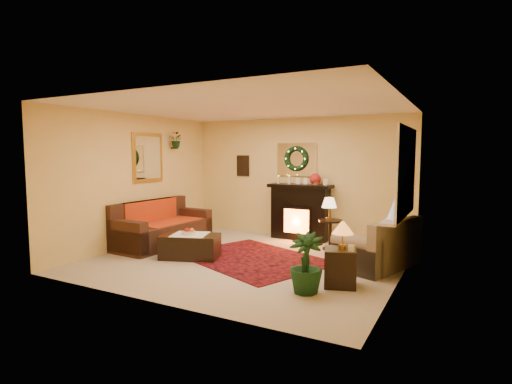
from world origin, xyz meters
The scene contains 31 objects.
floor centered at (0.00, 0.00, 0.00)m, with size 5.00×5.00×0.00m, color beige.
ceiling centered at (0.00, 0.00, 2.60)m, with size 5.00×5.00×0.00m, color white.
wall_back centered at (0.00, 2.25, 1.30)m, with size 5.00×5.00×0.00m, color #EFD88C.
wall_front centered at (0.00, -2.25, 1.30)m, with size 5.00×5.00×0.00m, color #EFD88C.
wall_left centered at (-2.50, 0.00, 1.30)m, with size 4.50×4.50×0.00m, color #EFD88C.
wall_right centered at (2.50, 0.00, 1.30)m, with size 4.50×4.50×0.00m, color #EFD88C.
area_rug centered at (0.05, 0.13, 0.01)m, with size 2.47×1.85×0.01m, color #3E0B09.
sofa centered at (-2.04, 0.21, 0.43)m, with size 0.91×2.06×0.89m, color brown.
red_throw centered at (-2.07, 0.36, 0.46)m, with size 0.87×1.41×0.02m, color #C70500.
fireplace centered at (0.17, 2.04, 0.55)m, with size 1.21×0.38×1.11m, color black.
poinsettia centered at (0.50, 2.05, 1.30)m, with size 0.24×0.24×0.24m, color red.
mantel_candle_a centered at (-0.32, 1.98, 1.26)m, with size 0.05×0.05×0.16m, color white.
mantel_candle_b centered at (-0.07, 2.00, 1.26)m, with size 0.06×0.06×0.18m, color silver.
mantel_mirror centered at (0.00, 2.23, 1.70)m, with size 0.92×0.02×0.72m, color white.
wreath centered at (0.00, 2.19, 1.72)m, with size 0.55×0.55×0.11m, color #194719.
wall_art centered at (-1.35, 2.23, 1.55)m, with size 0.32×0.03×0.48m, color #381E11.
gold_mirror centered at (-2.48, 0.30, 1.75)m, with size 0.03×0.84×1.00m, color gold.
hanging_plant centered at (-2.34, 1.05, 1.97)m, with size 0.33×0.28×0.36m, color #194719.
loveseat centered at (2.06, 0.63, 0.42)m, with size 0.80×1.39×0.80m, color gray.
window_frame centered at (2.48, 0.55, 1.55)m, with size 0.03×1.86×1.36m, color white.
window_glass centered at (2.47, 0.55, 1.55)m, with size 0.02×1.70×1.22m, color black.
window_sill centered at (2.38, 0.55, 0.87)m, with size 0.22×1.86×0.04m, color white.
mini_tree centered at (2.40, 0.09, 1.04)m, with size 0.20×0.20×0.29m, color silver.
sill_plant centered at (2.41, 1.24, 1.08)m, with size 0.30×0.24×0.55m, color #224F28.
side_table_round centered at (1.04, 1.41, 0.33)m, with size 0.44×0.44×0.58m, color black.
lamp_cream centered at (1.02, 1.39, 0.88)m, with size 0.28×0.28×0.43m, color #FFDDA2.
end_table_square centered at (1.81, -0.56, 0.27)m, with size 0.42×0.42×0.52m, color black.
lamp_tiffany centered at (1.82, -0.54, 0.74)m, with size 0.30×0.30×0.44m, color #D86021.
coffee_table centered at (-0.94, -0.35, 0.21)m, with size 0.99×0.54×0.42m, color black.
fruit_bowl centered at (-0.95, -0.37, 0.45)m, with size 0.25×0.25×0.06m, color silver.
floor_palm centered at (1.49, -1.05, 0.45)m, with size 1.33×1.33×2.38m, color #164216.
Camera 1 is at (3.32, -5.86, 1.82)m, focal length 28.00 mm.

